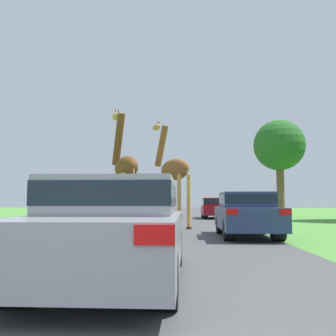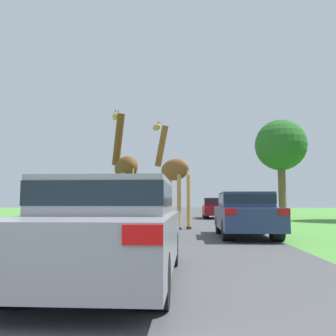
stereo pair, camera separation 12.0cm
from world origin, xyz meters
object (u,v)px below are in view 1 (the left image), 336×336
giraffe_near_road (173,172)px  car_queue_right (146,208)px  car_lead_maroon (115,227)px  car_far_ahead (246,213)px  giraffe_companion (125,170)px  tree_far_right (279,146)px  car_queue_left (214,208)px

giraffe_near_road → car_queue_right: size_ratio=1.15×
car_queue_right → car_lead_maroon: bearing=-84.5°
car_far_ahead → giraffe_companion: bearing=156.2°
giraffe_near_road → tree_far_right: size_ratio=0.64×
car_queue_right → car_queue_left: 7.25m
giraffe_near_road → car_queue_right: 15.41m
car_queue_left → giraffe_companion: bearing=-109.9°
giraffe_companion → car_lead_maroon: giraffe_companion is taller
giraffe_companion → car_lead_maroon: 8.93m
car_lead_maroon → car_queue_right: (-2.47, 25.52, -0.07)m
giraffe_companion → tree_far_right: 18.08m
giraffe_companion → tree_far_right: size_ratio=0.66×
car_far_ahead → giraffe_near_road: bearing=124.4°
giraffe_companion → car_queue_left: 12.93m
giraffe_near_road → car_queue_left: size_ratio=1.11×
car_queue_left → tree_far_right: (5.48, 2.74, 4.87)m
car_far_ahead → tree_far_right: (5.47, 16.74, 4.87)m
giraffe_near_road → giraffe_companion: (-1.81, -1.83, -0.09)m
car_lead_maroon → car_queue_left: bearing=81.8°
car_queue_left → car_far_ahead: size_ratio=1.09×
tree_far_right → car_lead_maroon: bearing=-109.8°
giraffe_companion → giraffe_near_road: bearing=15.9°
car_lead_maroon → giraffe_near_road: bearing=87.7°
car_queue_left → tree_far_right: bearing=26.6°
giraffe_near_road → car_queue_right: (-2.88, 15.03, -1.78)m
car_queue_right → car_far_ahead: (5.46, -18.78, 0.07)m
car_lead_maroon → car_queue_left: 20.94m
car_lead_maroon → car_queue_left: size_ratio=0.97×
car_queue_right → giraffe_companion: bearing=-86.3°
car_queue_right → car_queue_left: (5.44, -4.79, 0.07)m
car_queue_left → tree_far_right: tree_far_right is taller
car_queue_right → tree_far_right: 12.16m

